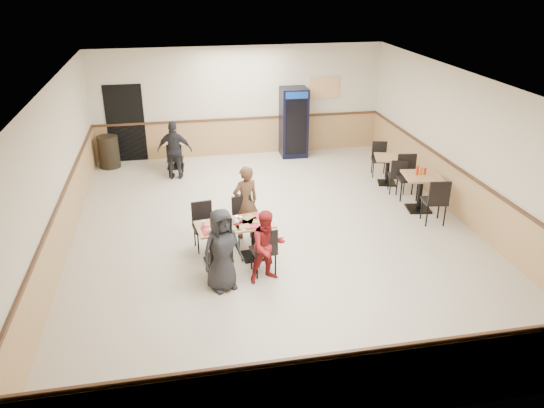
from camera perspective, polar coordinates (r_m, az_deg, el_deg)
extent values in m
plane|color=beige|center=(10.73, 0.29, -3.01)|extent=(10.00, 10.00, 0.00)
plane|color=silver|center=(9.73, 0.32, 12.90)|extent=(10.00, 10.00, 0.00)
plane|color=beige|center=(14.87, -3.50, 10.92)|extent=(8.00, 0.00, 8.00)
plane|color=beige|center=(5.84, 10.08, -11.97)|extent=(8.00, 0.00, 8.00)
plane|color=beige|center=(10.19, -22.38, 2.78)|extent=(0.00, 10.00, 10.00)
plane|color=beige|center=(11.55, 20.26, 5.53)|extent=(0.00, 10.00, 10.00)
cube|color=tan|center=(15.12, -3.40, 7.22)|extent=(7.98, 0.03, 1.00)
cube|color=tan|center=(11.88, 19.51, 0.97)|extent=(0.03, 9.98, 1.00)
cube|color=#472B19|center=(14.96, -3.44, 9.15)|extent=(7.98, 0.04, 0.06)
cube|color=black|center=(14.90, -15.47, 8.33)|extent=(1.00, 0.02, 2.10)
cube|color=orange|center=(15.26, 5.66, 12.35)|extent=(0.85, 0.02, 0.60)
cube|color=black|center=(9.71, -5.85, -6.17)|extent=(0.49, 0.49, 0.04)
cylinder|color=black|center=(9.54, -5.94, -4.35)|extent=(0.09, 0.09, 0.66)
cube|color=tan|center=(9.38, -6.03, -2.52)|extent=(0.77, 0.77, 0.04)
cube|color=black|center=(9.85, -1.97, -5.55)|extent=(0.49, 0.49, 0.04)
cylinder|color=black|center=(9.68, -2.00, -3.75)|extent=(0.09, 0.09, 0.66)
cube|color=tan|center=(9.53, -2.03, -1.94)|extent=(0.77, 0.77, 0.04)
imported|color=black|center=(8.64, -5.40, -4.95)|extent=(0.81, 0.68, 1.43)
imported|color=maroon|center=(8.86, -0.47, -4.59)|extent=(0.72, 0.62, 1.28)
imported|color=#513523|center=(10.26, -2.85, 0.20)|extent=(0.63, 0.51, 1.48)
imported|color=black|center=(13.42, -10.42, 5.70)|extent=(0.92, 0.52, 1.47)
cube|color=#A90B27|center=(9.25, -6.16, -2.71)|extent=(0.48, 0.38, 0.02)
cube|color=#A90B27|center=(9.39, -1.77, -2.16)|extent=(0.48, 0.38, 0.02)
cube|color=#A90B27|center=(9.60, -2.51, -1.54)|extent=(0.48, 0.38, 0.02)
cube|color=#A90B27|center=(9.51, -2.88, -1.83)|extent=(0.48, 0.38, 0.02)
cylinder|color=white|center=(9.46, -1.30, -1.98)|extent=(0.22, 0.22, 0.01)
cube|color=#BA8A48|center=(9.45, -1.30, -1.91)|extent=(0.29, 0.23, 0.02)
cylinder|color=white|center=(9.26, -4.32, -2.64)|extent=(0.22, 0.22, 0.01)
cube|color=#BA8A48|center=(9.26, -4.32, -2.58)|extent=(0.27, 0.20, 0.02)
cylinder|color=white|center=(9.63, -2.56, -1.49)|extent=(0.22, 0.22, 0.01)
cube|color=#BA8A48|center=(9.63, -2.56, -1.43)|extent=(0.30, 0.29, 0.02)
cylinder|color=white|center=(9.29, -3.12, -2.52)|extent=(0.22, 0.22, 0.01)
cube|color=#BA8A48|center=(9.29, -3.13, -2.46)|extent=(0.28, 0.22, 0.02)
cylinder|color=white|center=(9.25, -6.45, -2.78)|extent=(0.22, 0.22, 0.01)
cube|color=#BA8A48|center=(9.24, -6.46, -2.72)|extent=(0.30, 0.26, 0.02)
cylinder|color=silver|center=(9.12, -5.36, -2.83)|extent=(0.08, 0.08, 0.10)
cylinder|color=silver|center=(9.11, -6.59, -2.92)|extent=(0.08, 0.08, 0.10)
cylinder|color=silver|center=(9.40, -7.34, -2.06)|extent=(0.08, 0.08, 0.10)
cylinder|color=silver|center=(9.47, -3.82, -1.63)|extent=(0.07, 0.07, 0.12)
cylinder|color=silver|center=(9.44, -3.34, -1.70)|extent=(0.07, 0.07, 0.12)
ellipsoid|color=silver|center=(9.40, -3.88, -1.88)|extent=(0.15, 0.15, 0.10)
cube|color=black|center=(12.13, 15.44, -0.48)|extent=(0.55, 0.55, 0.04)
cylinder|color=black|center=(11.97, 15.65, 1.21)|extent=(0.10, 0.10, 0.74)
cube|color=tan|center=(11.84, 15.85, 2.90)|extent=(0.86, 0.86, 0.04)
cube|color=black|center=(13.40, 12.21, 2.25)|extent=(0.51, 0.51, 0.04)
cylinder|color=black|center=(13.29, 12.33, 3.58)|extent=(0.08, 0.08, 0.63)
cube|color=tan|center=(13.18, 12.46, 4.90)|extent=(0.80, 0.80, 0.04)
cylinder|color=red|center=(11.79, 15.37, 3.51)|extent=(0.06, 0.06, 0.20)
cylinder|color=#BA7418|center=(11.84, 15.76, 3.46)|extent=(0.06, 0.06, 0.17)
cylinder|color=red|center=(11.88, 16.14, 3.42)|extent=(0.05, 0.05, 0.14)
cube|color=black|center=(14.41, -10.29, 3.98)|extent=(0.46, 0.46, 0.04)
cylinder|color=black|center=(14.30, -10.39, 5.26)|extent=(0.08, 0.08, 0.64)
cube|color=tan|center=(14.20, -10.49, 6.52)|extent=(0.72, 0.72, 0.04)
cube|color=black|center=(14.88, 2.34, 8.78)|extent=(0.74, 0.72, 1.91)
cube|color=black|center=(14.55, 2.62, 8.21)|extent=(0.58, 0.04, 1.51)
cube|color=navy|center=(14.32, 2.70, 11.60)|extent=(0.60, 0.04, 0.18)
cylinder|color=black|center=(14.71, -17.15, 5.38)|extent=(0.54, 0.54, 0.85)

